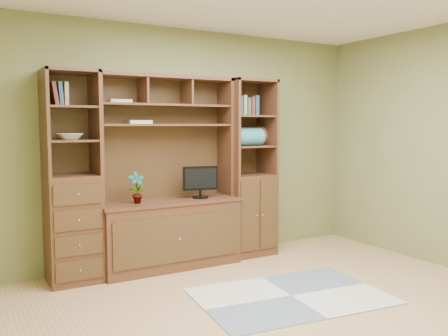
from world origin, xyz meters
TOP-DOWN VIEW (x-y plane):
  - room at (0.00, 0.00)m, footprint 4.60×4.10m
  - center_hutch at (-0.34, 1.73)m, footprint 1.54×0.53m
  - left_tower at (-1.34, 1.77)m, footprint 0.50×0.45m
  - right_tower at (0.69, 1.77)m, footprint 0.55×0.45m
  - rug at (0.24, 0.37)m, footprint 1.77×1.28m
  - monitor at (0.01, 1.70)m, footprint 0.42×0.25m
  - orchid at (-0.72, 1.70)m, footprint 0.17×0.12m
  - magazines at (-0.64, 1.82)m, footprint 0.24×0.17m
  - bowl at (-1.35, 1.77)m, footprint 0.24×0.24m
  - blanket_teal at (0.64, 1.73)m, footprint 0.35×0.20m
  - blanket_red at (0.79, 1.85)m, footprint 0.40×0.22m

SIDE VIEW (x-z plane):
  - rug at x=0.24m, z-range 0.00..0.01m
  - orchid at x=-0.72m, z-range 0.73..1.05m
  - monitor at x=0.01m, z-range 0.73..1.21m
  - center_hutch at x=-0.34m, z-range 0.00..2.05m
  - left_tower at x=-1.34m, z-range 0.00..2.05m
  - right_tower at x=0.69m, z-range 0.00..2.05m
  - room at x=0.00m, z-range -0.02..2.62m
  - blanket_teal at x=0.64m, z-range 1.29..1.49m
  - blanket_red at x=0.79m, z-range 1.29..1.51m
  - bowl at x=-1.35m, z-range 1.39..1.45m
  - magazines at x=-0.64m, z-range 1.54..1.58m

